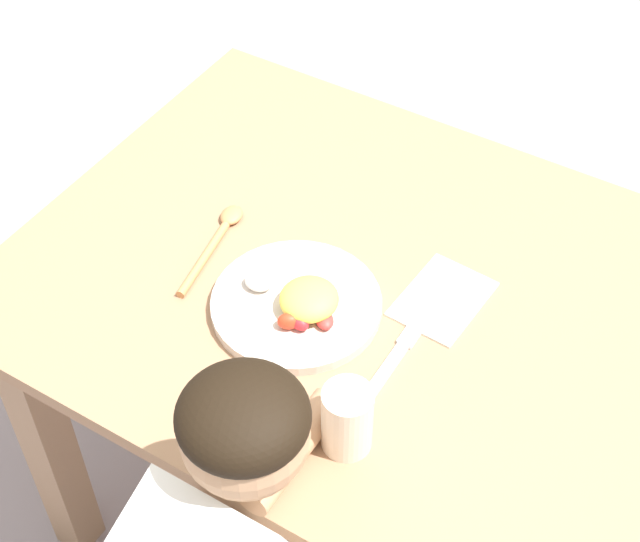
# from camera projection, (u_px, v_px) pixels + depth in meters

# --- Properties ---
(ground_plane) EXTENTS (8.00, 8.00, 0.00)m
(ground_plane) POSITION_uv_depth(u_px,v_px,m) (374.00, 524.00, 2.00)
(ground_plane) COLOR gray
(dining_table) EXTENTS (1.18, 0.84, 0.71)m
(dining_table) POSITION_uv_depth(u_px,v_px,m) (388.00, 346.00, 1.58)
(dining_table) COLOR #9B7353
(dining_table) RESTS_ON ground_plane
(plate) EXTENTS (0.26, 0.26, 0.06)m
(plate) POSITION_uv_depth(u_px,v_px,m) (298.00, 303.00, 1.46)
(plate) COLOR beige
(plate) RESTS_ON dining_table
(fork) EXTENTS (0.02, 0.21, 0.01)m
(fork) POSITION_uv_depth(u_px,v_px,m) (394.00, 359.00, 1.40)
(fork) COLOR silver
(fork) RESTS_ON dining_table
(spoon) EXTENTS (0.06, 0.21, 0.02)m
(spoon) POSITION_uv_depth(u_px,v_px,m) (216.00, 239.00, 1.56)
(spoon) COLOR #C17F4D
(spoon) RESTS_ON dining_table
(drinking_cup) EXTENTS (0.07, 0.07, 0.11)m
(drinking_cup) POSITION_uv_depth(u_px,v_px,m) (347.00, 419.00, 1.27)
(drinking_cup) COLOR silver
(drinking_cup) RESTS_ON dining_table
(napkin) EXTENTS (0.12, 0.16, 0.00)m
(napkin) POSITION_uv_depth(u_px,v_px,m) (443.00, 299.00, 1.48)
(napkin) COLOR white
(napkin) RESTS_ON dining_table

